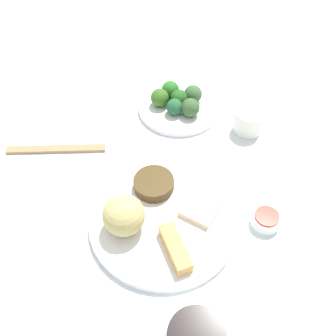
% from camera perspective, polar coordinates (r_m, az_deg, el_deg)
% --- Properties ---
extents(tabletop, '(2.20, 2.20, 0.02)m').
position_cam_1_polar(tabletop, '(0.79, -1.57, -6.83)').
color(tabletop, white).
rests_on(tabletop, ground).
extents(main_plate, '(0.30, 0.30, 0.02)m').
position_cam_1_polar(main_plate, '(0.76, -0.61, -7.73)').
color(main_plate, white).
rests_on(main_plate, tabletop).
extents(rice_scoop, '(0.08, 0.08, 0.08)m').
position_cam_1_polar(rice_scoop, '(0.72, -6.67, -7.07)').
color(rice_scoop, tan).
rests_on(rice_scoop, main_plate).
extents(spring_roll, '(0.10, 0.07, 0.03)m').
position_cam_1_polar(spring_roll, '(0.71, 1.11, -11.93)').
color(spring_roll, '#DA9C4D').
rests_on(spring_roll, main_plate).
extents(crab_rangoon_wonton, '(0.10, 0.09, 0.01)m').
position_cam_1_polar(crab_rangoon_wonton, '(0.77, 5.01, -5.75)').
color(crab_rangoon_wonton, beige).
rests_on(crab_rangoon_wonton, main_plate).
extents(stir_fry_heap, '(0.08, 0.08, 0.02)m').
position_cam_1_polar(stir_fry_heap, '(0.79, -2.14, -2.39)').
color(stir_fry_heap, '#473416').
rests_on(stir_fry_heap, main_plate).
extents(broccoli_plate, '(0.21, 0.21, 0.01)m').
position_cam_1_polar(broccoli_plate, '(0.99, 1.63, 9.14)').
color(broccoli_plate, white).
rests_on(broccoli_plate, tabletop).
extents(broccoli_floret_0, '(0.04, 0.04, 0.04)m').
position_cam_1_polar(broccoli_floret_0, '(0.97, 1.66, 10.44)').
color(broccoli_floret_0, '#275B21').
rests_on(broccoli_floret_0, broccoli_plate).
extents(broccoli_floret_1, '(0.04, 0.04, 0.04)m').
position_cam_1_polar(broccoli_floret_1, '(0.95, 0.99, 9.17)').
color(broccoli_floret_1, '#225D35').
rests_on(broccoli_floret_1, broccoli_plate).
extents(broccoli_floret_2, '(0.05, 0.05, 0.05)m').
position_cam_1_polar(broccoli_floret_2, '(0.99, 0.63, 11.67)').
color(broccoli_floret_2, '#297124').
rests_on(broccoli_floret_2, broccoli_plate).
extents(broccoli_floret_3, '(0.05, 0.05, 0.05)m').
position_cam_1_polar(broccoli_floret_3, '(0.98, 3.77, 11.00)').
color(broccoli_floret_3, '#396134').
rests_on(broccoli_floret_3, broccoli_plate).
extents(broccoli_floret_4, '(0.05, 0.05, 0.05)m').
position_cam_1_polar(broccoli_floret_4, '(0.94, 3.37, 9.05)').
color(broccoli_floret_4, '#3A5D32').
rests_on(broccoli_floret_4, broccoli_plate).
extents(broccoli_floret_5, '(0.05, 0.05, 0.05)m').
position_cam_1_polar(broccoli_floret_5, '(0.97, -1.24, 10.52)').
color(broccoli_floret_5, '#386722').
rests_on(broccoli_floret_5, broccoli_plate).
extents(soy_sauce_bowl_liquid, '(0.09, 0.09, 0.00)m').
position_cam_1_polar(soy_sauce_bowl_liquid, '(0.64, 4.37, -23.75)').
color(soy_sauce_bowl_liquid, black).
rests_on(soy_sauce_bowl_liquid, soy_sauce_bowl).
extents(sauce_ramekin_sweet_and_sour, '(0.06, 0.06, 0.02)m').
position_cam_1_polar(sauce_ramekin_sweet_and_sour, '(0.78, 14.47, -7.57)').
color(sauce_ramekin_sweet_and_sour, white).
rests_on(sauce_ramekin_sweet_and_sour, tabletop).
extents(sauce_ramekin_sweet_and_sour_liquid, '(0.05, 0.05, 0.00)m').
position_cam_1_polar(sauce_ramekin_sweet_and_sour_liquid, '(0.77, 14.67, -7.02)').
color(sauce_ramekin_sweet_and_sour_liquid, red).
rests_on(sauce_ramekin_sweet_and_sour_liquid, sauce_ramekin_sweet_and_sour).
extents(teacup, '(0.07, 0.07, 0.06)m').
position_cam_1_polar(teacup, '(0.94, 12.03, 6.90)').
color(teacup, white).
rests_on(teacup, tabletop).
extents(chopsticks_pair, '(0.05, 0.23, 0.01)m').
position_cam_1_polar(chopsticks_pair, '(0.92, -16.46, 2.74)').
color(chopsticks_pair, '#A07B53').
rests_on(chopsticks_pair, tabletop).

